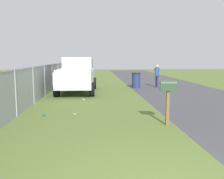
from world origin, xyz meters
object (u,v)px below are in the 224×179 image
(pickup_truck, at_px, (77,74))
(trash_bin, at_px, (136,80))
(mailbox, at_px, (168,89))
(pedestrian, at_px, (157,74))

(pickup_truck, bearing_deg, trash_bin, -64.05)
(mailbox, distance_m, pedestrian, 9.64)
(mailbox, relative_size, pedestrian, 0.87)
(mailbox, bearing_deg, trash_bin, 3.76)
(pickup_truck, relative_size, pedestrian, 3.07)
(pickup_truck, height_order, pedestrian, pickup_truck)
(mailbox, bearing_deg, pickup_truck, 31.26)
(mailbox, bearing_deg, pedestrian, -5.17)
(trash_bin, bearing_deg, pedestrian, -83.00)
(pickup_truck, bearing_deg, mailbox, -154.68)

